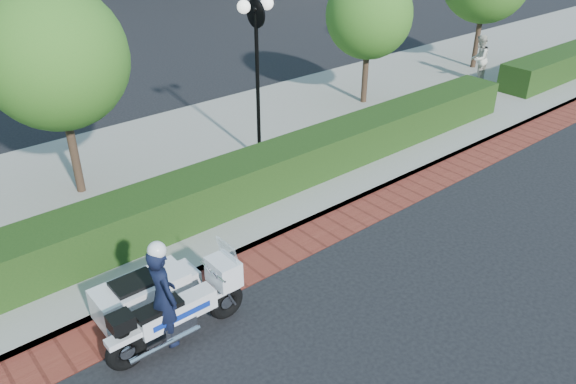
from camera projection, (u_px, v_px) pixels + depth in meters
ground at (376, 261)px, 11.43m from camera, size 120.00×120.00×0.00m
brick_strip at (325, 231)px, 12.43m from camera, size 60.00×1.00×0.01m
sidewalk at (213, 160)px, 15.42m from camera, size 60.00×8.00×0.15m
hedge_main at (266, 172)px, 13.53m from camera, size 18.00×1.20×1.00m
lamppost at (257, 56)px, 14.06m from camera, size 1.02×0.70×4.21m
tree_b at (55, 58)px, 12.17m from camera, size 3.20×3.20×4.89m
tree_c at (369, 15)px, 17.98m from camera, size 2.80×2.80×4.30m
police_motorcycle at (160, 299)px, 9.30m from camera, size 2.56×1.79×2.07m
pedestrian at (479, 59)px, 20.92m from camera, size 0.99×0.85×1.75m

